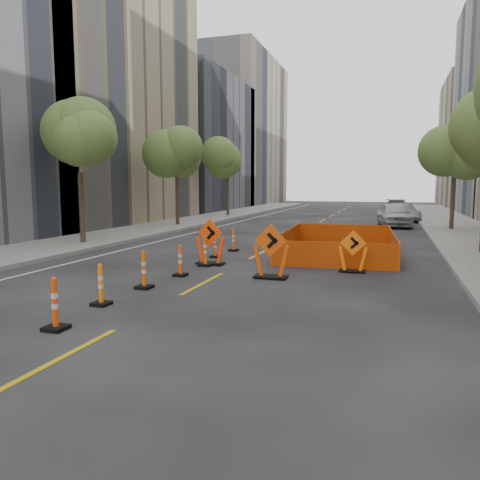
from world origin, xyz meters
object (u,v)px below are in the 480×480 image
(chevron_sign_right, at_px, (353,251))
(parked_car_mid, at_px, (401,212))
(channelizer_7, at_px, (215,245))
(chevron_sign_left, at_px, (210,242))
(chevron_sign_center, at_px, (271,251))
(parked_car_near, at_px, (394,215))
(channelizer_8, at_px, (233,240))
(channelizer_2, at_px, (55,304))
(channelizer_5, at_px, (180,260))
(channelizer_6, at_px, (205,251))
(channelizer_3, at_px, (101,284))
(parked_car_far, at_px, (396,208))
(channelizer_4, at_px, (144,270))

(chevron_sign_right, bearing_deg, parked_car_mid, 86.87)
(channelizer_7, distance_m, chevron_sign_left, 1.62)
(chevron_sign_center, relative_size, parked_car_near, 0.35)
(channelizer_7, distance_m, chevron_sign_right, 5.43)
(channelizer_8, bearing_deg, chevron_sign_center, -60.36)
(channelizer_2, relative_size, chevron_sign_left, 0.65)
(channelizer_5, height_order, channelizer_6, channelizer_6)
(parked_car_near, relative_size, parked_car_mid, 1.12)
(channelizer_3, bearing_deg, parked_car_mid, 75.94)
(channelizer_5, height_order, chevron_sign_left, chevron_sign_left)
(channelizer_8, distance_m, parked_car_far, 25.03)
(channelizer_3, height_order, channelizer_7, channelizer_3)
(channelizer_8, relative_size, chevron_sign_center, 0.60)
(channelizer_7, relative_size, parked_car_mid, 0.23)
(chevron_sign_right, bearing_deg, chevron_sign_left, -177.71)
(channelizer_8, bearing_deg, channelizer_4, -90.13)
(chevron_sign_center, bearing_deg, parked_car_far, 85.77)
(channelizer_5, bearing_deg, channelizer_7, 94.27)
(channelizer_6, bearing_deg, parked_car_near, 70.74)
(channelizer_6, bearing_deg, chevron_sign_right, 4.47)
(channelizer_6, xyz_separation_m, chevron_sign_right, (4.87, 0.38, 0.14))
(chevron_sign_right, bearing_deg, parked_car_near, 87.33)
(channelizer_4, xyz_separation_m, channelizer_7, (-0.08, 5.58, -0.05))
(channelizer_8, distance_m, parked_car_near, 15.42)
(channelizer_5, relative_size, chevron_sign_center, 0.60)
(chevron_sign_left, bearing_deg, channelizer_4, -85.36)
(channelizer_2, height_order, chevron_sign_left, chevron_sign_left)
(parked_car_mid, bearing_deg, parked_car_far, 72.87)
(channelizer_5, height_order, chevron_sign_right, chevron_sign_right)
(channelizer_3, bearing_deg, chevron_sign_center, 55.02)
(channelizer_4, xyz_separation_m, parked_car_near, (6.46, 21.45, 0.27))
(chevron_sign_center, distance_m, parked_car_near, 19.41)
(chevron_sign_left, distance_m, parked_car_mid, 23.32)
(channelizer_2, bearing_deg, parked_car_near, 76.03)
(channelizer_8, bearing_deg, chevron_sign_right, -33.12)
(channelizer_6, xyz_separation_m, parked_car_far, (6.43, 27.85, 0.21))
(channelizer_6, xyz_separation_m, parked_car_mid, (6.75, 22.67, 0.14))
(channelizer_4, relative_size, channelizer_5, 1.07)
(channelizer_7, xyz_separation_m, chevron_sign_left, (0.40, -1.53, 0.34))
(parked_car_near, distance_m, parked_car_far, 10.12)
(channelizer_6, relative_size, parked_car_mid, 0.26)
(channelizer_5, bearing_deg, parked_car_near, 72.29)
(channelizer_3, height_order, chevron_sign_left, chevron_sign_left)
(channelizer_4, distance_m, chevron_sign_right, 6.57)
(channelizer_7, relative_size, parked_car_far, 0.18)
(channelizer_2, distance_m, channelizer_5, 5.58)
(channelizer_2, height_order, channelizer_6, channelizer_6)
(channelizer_8, relative_size, parked_car_far, 0.19)
(channelizer_3, distance_m, channelizer_6, 5.59)
(channelizer_4, bearing_deg, channelizer_8, 89.87)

